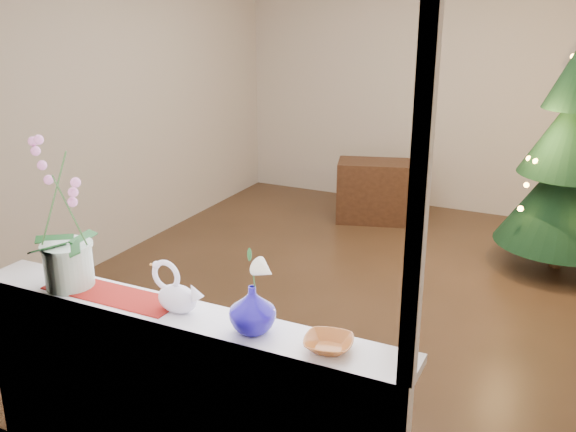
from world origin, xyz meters
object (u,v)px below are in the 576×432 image
object	(u,v)px
paperweight	(240,321)
xmas_tree	(571,156)
orchid_pot	(63,215)
side_table	(379,191)
blue_vase	(252,306)
amber_dish	(329,345)
swan	(177,288)

from	to	relation	value
paperweight	xmas_tree	world-z (taller)	xmas_tree
orchid_pot	side_table	bearing A→B (deg)	86.90
blue_vase	paperweight	world-z (taller)	blue_vase
amber_dish	blue_vase	bearing A→B (deg)	-179.43
swan	blue_vase	size ratio (longest dim) A/B	1.10
blue_vase	side_table	xyz separation A→B (m)	(-0.79, 4.13, -0.72)
swan	paperweight	world-z (taller)	swan
side_table	orchid_pot	bearing A→B (deg)	-110.37
amber_dish	xmas_tree	size ratio (longest dim) A/B	0.08
swan	paperweight	distance (m)	0.34
orchid_pot	side_table	size ratio (longest dim) A/B	0.85
amber_dish	xmas_tree	world-z (taller)	xmas_tree
orchid_pot	swan	size ratio (longest dim) A/B	2.79
blue_vase	amber_dish	world-z (taller)	blue_vase
orchid_pot	paperweight	distance (m)	1.01
blue_vase	orchid_pot	bearing A→B (deg)	179.96
xmas_tree	side_table	bearing A→B (deg)	164.40
blue_vase	side_table	size ratio (longest dim) A/B	0.28
orchid_pot	xmas_tree	world-z (taller)	xmas_tree
swan	side_table	world-z (taller)	swan
paperweight	xmas_tree	bearing A→B (deg)	73.46
side_table	swan	bearing A→B (deg)	-101.75
xmas_tree	side_table	distance (m)	2.00
paperweight	xmas_tree	size ratio (longest dim) A/B	0.04
orchid_pot	xmas_tree	size ratio (longest dim) A/B	0.36
paperweight	swan	bearing A→B (deg)	177.09
blue_vase	paperweight	xyz separation A→B (m)	(-0.06, -0.00, -0.08)
swan	blue_vase	xyz separation A→B (m)	(0.39, -0.01, 0.01)
swan	amber_dish	bearing A→B (deg)	-9.20
orchid_pot	blue_vase	size ratio (longest dim) A/B	3.08
paperweight	blue_vase	bearing A→B (deg)	2.89
swan	side_table	xyz separation A→B (m)	(-0.40, 4.12, -0.71)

